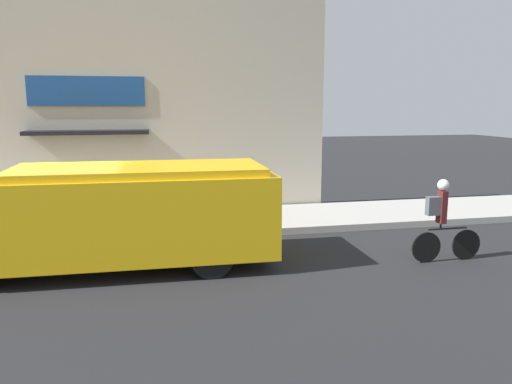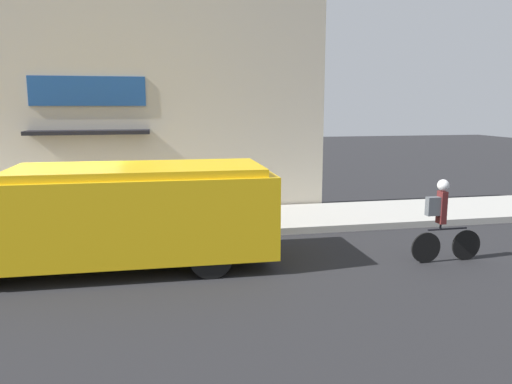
% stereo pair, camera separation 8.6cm
% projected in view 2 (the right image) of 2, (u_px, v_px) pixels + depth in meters
% --- Properties ---
extents(ground_plane, '(70.00, 70.00, 0.00)m').
position_uv_depth(ground_plane, '(65.00, 247.00, 10.83)').
color(ground_plane, '#232326').
extents(sidewalk, '(28.00, 2.72, 0.17)m').
position_uv_depth(sidewalk, '(74.00, 228.00, 12.12)').
color(sidewalk, '#ADAAA3').
rests_on(sidewalk, ground_plane).
extents(storefront, '(13.63, 0.89, 5.94)m').
position_uv_depth(storefront, '(76.00, 108.00, 13.08)').
color(storefront, beige).
rests_on(storefront, ground_plane).
extents(school_bus, '(6.59, 2.63, 1.93)m').
position_uv_depth(school_bus, '(116.00, 215.00, 9.32)').
color(school_bus, yellow).
rests_on(school_bus, ground_plane).
extents(cyclist, '(1.49, 0.22, 1.64)m').
position_uv_depth(cyclist, '(442.00, 221.00, 9.67)').
color(cyclist, black).
rests_on(cyclist, ground_plane).
extents(trash_bin, '(0.51, 0.51, 0.86)m').
position_uv_depth(trash_bin, '(47.00, 208.00, 11.95)').
color(trash_bin, slate).
rests_on(trash_bin, sidewalk).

